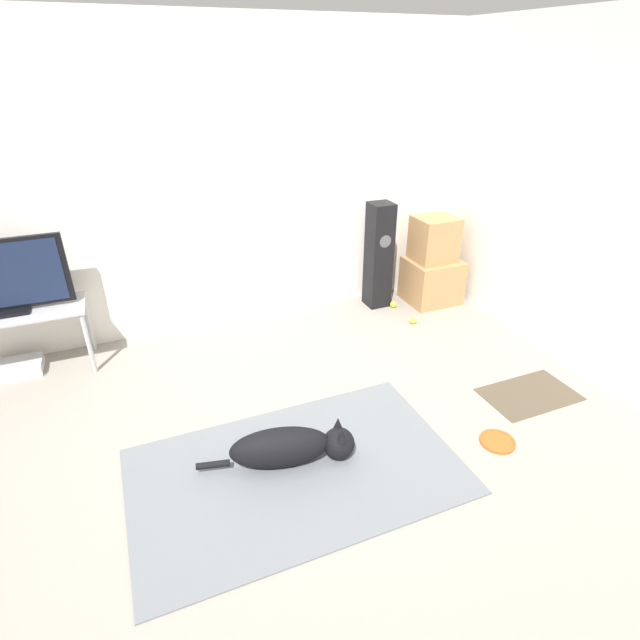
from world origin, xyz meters
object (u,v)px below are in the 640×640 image
at_px(floor_speaker, 379,256).
at_px(tv_stand, 7,321).
at_px(frisbee, 497,441).
at_px(cardboard_box_lower, 432,280).
at_px(tennis_ball_by_boxes, 393,304).
at_px(game_console, 19,368).
at_px(dog, 291,446).
at_px(cardboard_box_upper, 434,239).
at_px(tennis_ball_near_speaker, 413,320).

height_order(floor_speaker, tv_stand, floor_speaker).
relative_size(frisbee, tv_stand, 0.21).
bearing_deg(frisbee, cardboard_box_lower, 68.08).
xyz_separation_m(tennis_ball_by_boxes, game_console, (-3.34, 0.13, 0.01)).
height_order(dog, tennis_ball_by_boxes, dog).
bearing_deg(floor_speaker, game_console, -179.87).
height_order(cardboard_box_upper, tennis_ball_near_speaker, cardboard_box_upper).
relative_size(tennis_ball_near_speaker, game_console, 0.19).
bearing_deg(dog, tennis_ball_by_boxes, 44.64).
distance_m(dog, tv_stand, 2.42).
bearing_deg(cardboard_box_lower, frisbee, -111.92).
height_order(cardboard_box_lower, tennis_ball_by_boxes, cardboard_box_lower).
distance_m(floor_speaker, tennis_ball_by_boxes, 0.52).
height_order(cardboard_box_upper, tennis_ball_by_boxes, cardboard_box_upper).
xyz_separation_m(frisbee, tennis_ball_by_boxes, (0.37, 2.00, 0.02)).
bearing_deg(game_console, tv_stand, -44.88).
relative_size(frisbee, cardboard_box_upper, 0.53).
relative_size(tv_stand, tennis_ball_near_speaker, 16.71).
xyz_separation_m(cardboard_box_lower, cardboard_box_upper, (-0.01, 0.02, 0.44)).
height_order(dog, tennis_ball_near_speaker, dog).
xyz_separation_m(tv_stand, tennis_ball_near_speaker, (3.31, -0.47, -0.44)).
xyz_separation_m(dog, floor_speaker, (1.55, 1.79, 0.38)).
relative_size(dog, cardboard_box_upper, 2.22).
bearing_deg(tennis_ball_near_speaker, game_console, 171.45).
bearing_deg(tv_stand, frisbee, -35.49).
distance_m(frisbee, tennis_ball_by_boxes, 2.03).
relative_size(dog, frisbee, 4.17).
height_order(tv_stand, tennis_ball_near_speaker, tv_stand).
bearing_deg(tennis_ball_near_speaker, cardboard_box_upper, 43.27).
distance_m(cardboard_box_lower, tv_stand, 3.75).
distance_m(floor_speaker, tv_stand, 3.19).
height_order(tennis_ball_near_speaker, game_console, game_console).
relative_size(tv_stand, tennis_ball_by_boxes, 16.71).
xyz_separation_m(cardboard_box_lower, floor_speaker, (-0.56, 0.13, 0.30)).
distance_m(frisbee, floor_speaker, 2.21).
height_order(cardboard_box_upper, game_console, cardboard_box_upper).
relative_size(dog, tv_stand, 0.87).
height_order(frisbee, tennis_ball_by_boxes, tennis_ball_by_boxes).
distance_m(frisbee, game_console, 3.66).
distance_m(cardboard_box_lower, floor_speaker, 0.64).
bearing_deg(game_console, tennis_ball_by_boxes, -2.26).
bearing_deg(floor_speaker, frisbee, -96.69).
xyz_separation_m(floor_speaker, game_console, (-3.22, -0.01, -0.48)).
relative_size(cardboard_box_upper, tennis_ball_near_speaker, 6.51).
relative_size(frisbee, game_console, 0.66).
bearing_deg(frisbee, tennis_ball_by_boxes, 79.45).
relative_size(dog, game_console, 2.76).
bearing_deg(tv_stand, cardboard_box_upper, -1.11).
relative_size(cardboard_box_lower, game_console, 1.46).
bearing_deg(cardboard_box_upper, frisbee, -111.43).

